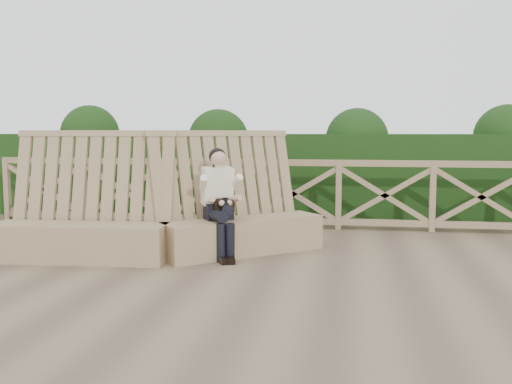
# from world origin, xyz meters

# --- Properties ---
(ground) EXTENTS (60.00, 60.00, 0.00)m
(ground) POSITION_xyz_m (0.00, 0.00, 0.00)
(ground) COLOR brown
(ground) RESTS_ON ground
(bench) EXTENTS (3.88, 2.10, 1.58)m
(bench) POSITION_xyz_m (-1.38, 1.17, 0.40)
(bench) COLOR #8A704F
(bench) RESTS_ON ground
(woman) EXTENTS (0.59, 0.83, 1.34)m
(woman) POSITION_xyz_m (-0.69, 1.28, 0.72)
(woman) COLOR black
(woman) RESTS_ON ground
(guardrail) EXTENTS (10.10, 0.09, 1.10)m
(guardrail) POSITION_xyz_m (0.00, 3.50, 0.55)
(guardrail) COLOR olive
(guardrail) RESTS_ON ground
(hedge) EXTENTS (12.00, 1.20, 1.50)m
(hedge) POSITION_xyz_m (0.00, 4.70, 0.75)
(hedge) COLOR black
(hedge) RESTS_ON ground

